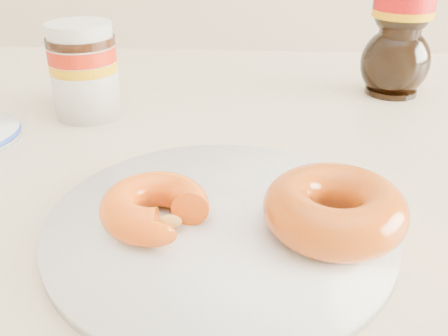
# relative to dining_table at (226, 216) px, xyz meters

# --- Properties ---
(dining_table) EXTENTS (1.40, 0.90, 0.75)m
(dining_table) POSITION_rel_dining_table_xyz_m (0.00, 0.00, 0.00)
(dining_table) COLOR beige
(dining_table) RESTS_ON ground
(plate) EXTENTS (0.29, 0.29, 0.01)m
(plate) POSITION_rel_dining_table_xyz_m (0.00, -0.15, 0.09)
(plate) COLOR white
(plate) RESTS_ON dining_table
(donut_bitten) EXTENTS (0.09, 0.09, 0.03)m
(donut_bitten) POSITION_rel_dining_table_xyz_m (-0.05, -0.16, 0.11)
(donut_bitten) COLOR #E5560D
(donut_bitten) RESTS_ON plate
(donut_whole) EXTENTS (0.13, 0.13, 0.04)m
(donut_whole) POSITION_rel_dining_table_xyz_m (0.10, -0.16, 0.12)
(donut_whole) COLOR #AF400B
(donut_whole) RESTS_ON plate
(nutella_jar) EXTENTS (0.08, 0.08, 0.12)m
(nutella_jar) POSITION_rel_dining_table_xyz_m (-0.19, 0.10, 0.15)
(nutella_jar) COLOR white
(nutella_jar) RESTS_ON dining_table
(syrup_bottle) EXTENTS (0.11, 0.10, 0.19)m
(syrup_bottle) POSITION_rel_dining_table_xyz_m (0.23, 0.22, 0.18)
(syrup_bottle) COLOR black
(syrup_bottle) RESTS_ON dining_table
(dark_jar) EXTENTS (0.05, 0.05, 0.08)m
(dark_jar) POSITION_rel_dining_table_xyz_m (-0.23, 0.16, 0.12)
(dark_jar) COLOR black
(dark_jar) RESTS_ON dining_table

